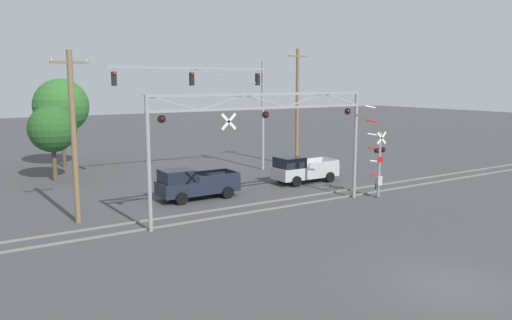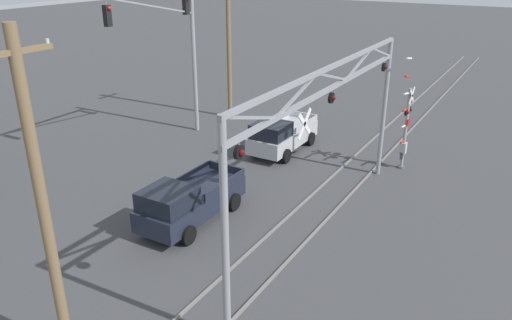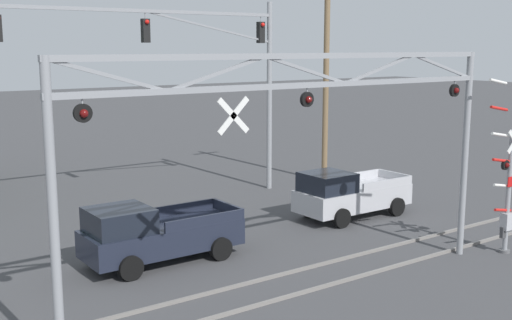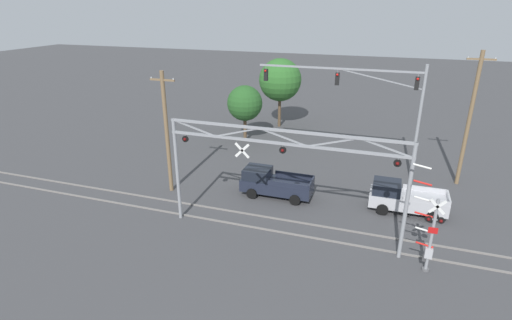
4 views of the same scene
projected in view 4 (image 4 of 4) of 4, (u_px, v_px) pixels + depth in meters
rail_track_near at (282, 232)px, 23.48m from camera, size 80.00×0.08×0.10m
rail_track_far at (288, 221)px, 24.75m from camera, size 80.00×0.08×0.10m
crossing_gantry at (282, 160)px, 21.52m from camera, size 13.27×0.26×6.46m
crossing_signal_mast at (430, 235)px, 19.50m from camera, size 1.81×0.35×5.69m
traffic_signal_span at (378, 98)px, 29.84m from camera, size 12.50×0.39×8.62m
pickup_truck_lead at (273, 183)px, 27.81m from camera, size 4.93×2.13×1.91m
pickup_truck_following at (404, 198)px, 25.67m from camera, size 4.77×2.13×1.91m
utility_pole_left at (167, 132)px, 27.28m from camera, size 1.80×0.28×8.56m
utility_pole_right at (469, 119)px, 28.12m from camera, size 1.80×0.28×9.73m
background_tree_beyond_span at (280, 80)px, 41.98m from camera, size 4.47×4.47×7.32m
background_tree_far_left_verge at (245, 103)px, 37.87m from camera, size 3.36×3.36×5.44m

